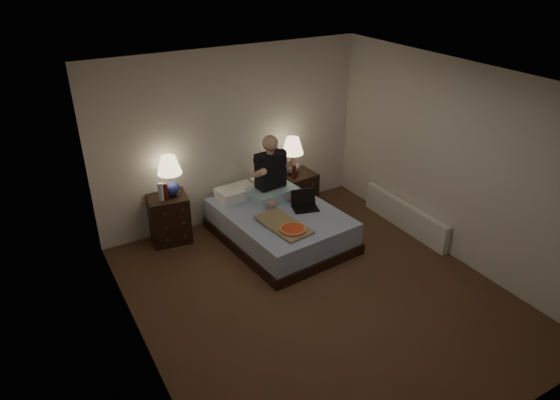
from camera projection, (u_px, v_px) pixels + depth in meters
floor at (318, 294)px, 5.87m from camera, size 4.00×4.50×0.00m
ceiling at (327, 83)px, 4.73m from camera, size 4.00×4.50×0.00m
wall_back at (232, 137)px, 7.03m from camera, size 4.00×0.00×2.50m
wall_front at (499, 325)px, 3.57m from camera, size 4.00×0.00×2.50m
wall_left at (135, 252)px, 4.42m from camera, size 0.00×4.50×2.50m
wall_right at (456, 163)px, 6.19m from camera, size 0.00×4.50×2.50m
bed at (280, 225)px, 6.86m from camera, size 1.52×1.93×0.45m
nightstand_left at (169, 218)px, 6.82m from camera, size 0.57×0.53×0.67m
nightstand_right at (298, 192)px, 7.57m from camera, size 0.52×0.47×0.63m
lamp_left at (170, 176)px, 6.57m from camera, size 0.36×0.36×0.56m
lamp_right at (292, 156)px, 7.30m from camera, size 0.37×0.37×0.56m
water_bottle at (161, 192)px, 6.50m from camera, size 0.07×0.07×0.25m
soda_can at (177, 192)px, 6.65m from camera, size 0.07×0.07×0.10m
beer_bottle_left at (166, 191)px, 6.54m from camera, size 0.06×0.06×0.23m
beer_bottle_right at (294, 171)px, 7.23m from camera, size 0.06×0.06×0.23m
person at (273, 168)px, 6.87m from camera, size 0.71×0.59×0.93m
laptop at (306, 201)px, 6.75m from camera, size 0.40×0.36×0.24m
pizza_box at (293, 230)px, 6.23m from camera, size 0.51×0.81×0.08m
radiator at (405, 216)px, 7.15m from camera, size 0.10×1.60×0.40m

